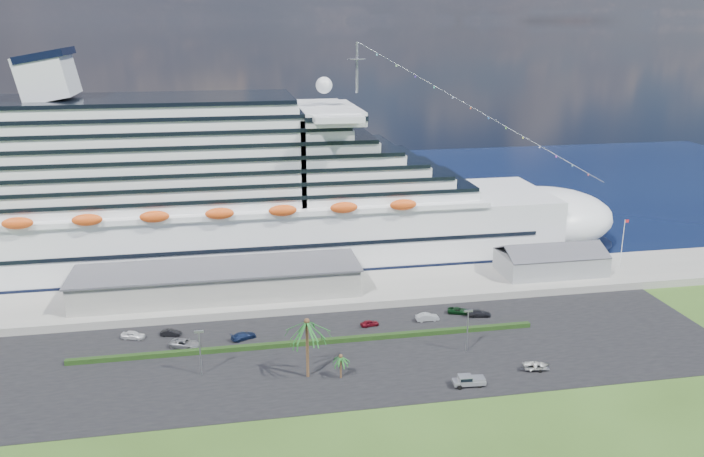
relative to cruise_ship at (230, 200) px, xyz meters
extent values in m
plane|color=#2F4B19|center=(21.53, -64.00, -16.69)|extent=(420.00, 420.00, 0.00)
cube|color=black|center=(21.53, -53.00, -16.63)|extent=(140.00, 38.00, 0.12)
cube|color=gray|center=(21.53, -24.00, -15.79)|extent=(240.00, 20.00, 1.80)
cube|color=black|center=(21.53, 66.00, -16.68)|extent=(420.00, 160.00, 0.02)
cube|color=silver|center=(1.53, 0.00, -8.69)|extent=(160.00, 30.00, 16.00)
ellipsoid|color=silver|center=(81.53, 0.00, -8.69)|extent=(40.00, 30.00, 16.00)
cube|color=black|center=(1.53, 0.00, -15.49)|extent=(164.00, 30.60, 2.40)
cube|color=silver|center=(-10.47, 0.00, 12.91)|extent=(128.00, 26.00, 24.80)
cube|color=silver|center=(24.33, 0.00, 20.71)|extent=(14.00, 38.00, 3.20)
cube|color=silver|center=(-38.47, 0.00, 30.31)|extent=(11.58, 14.00, 11.58)
cylinder|color=gray|center=(31.53, 0.00, 31.31)|extent=(0.70, 0.70, 12.00)
ellipsoid|color=#E24E15|center=(-2.47, -15.80, 1.11)|extent=(90.00, 2.40, 2.60)
ellipsoid|color=#E24E15|center=(-2.47, 15.80, 1.11)|extent=(90.00, 2.40, 2.60)
cube|color=black|center=(1.53, 0.00, -7.89)|extent=(144.00, 30.40, 0.90)
cube|color=gray|center=(-3.47, -24.00, -11.89)|extent=(60.00, 14.00, 6.00)
cube|color=#4C4C54|center=(-3.47, -24.00, -8.79)|extent=(61.00, 15.00, 0.40)
cube|color=gray|center=(73.53, -24.00, -12.49)|extent=(24.00, 12.00, 4.80)
cube|color=#4C4C54|center=(73.53, -27.00, -8.89)|extent=(24.00, 6.31, 2.74)
cube|color=#4C4C54|center=(73.53, -21.00, -8.89)|extent=(24.00, 6.31, 2.74)
cylinder|color=silver|center=(91.53, -24.00, -8.89)|extent=(0.16, 0.16, 12.00)
cube|color=red|center=(92.03, -24.00, -3.29)|extent=(1.00, 0.04, 0.70)
cube|color=black|center=(13.53, -48.00, -16.12)|extent=(88.00, 1.10, 0.90)
cylinder|color=gray|center=(-6.47, -56.00, -12.57)|extent=(0.24, 0.24, 8.00)
cube|color=gray|center=(-6.47, -56.00, -8.47)|extent=(1.60, 0.35, 0.35)
cylinder|color=gray|center=(41.53, -56.00, -12.57)|extent=(0.24, 0.24, 8.00)
cube|color=gray|center=(41.53, -56.00, -8.47)|extent=(1.60, 0.35, 0.35)
cylinder|color=#47301E|center=(11.53, -60.00, -11.44)|extent=(0.54, 0.54, 10.50)
sphere|color=#47301E|center=(11.53, -60.00, -6.19)|extent=(0.98, 0.98, 0.98)
cylinder|color=#47301E|center=(17.03, -61.50, -14.59)|extent=(0.35, 0.35, 4.20)
sphere|color=#47301E|center=(17.03, -61.50, -12.49)|extent=(0.73, 0.73, 0.73)
imported|color=silver|center=(-19.75, -39.39, -15.80)|extent=(4.87, 3.13, 1.54)
imported|color=black|center=(-12.71, -39.42, -15.93)|extent=(4.09, 2.19, 1.28)
imported|color=gray|center=(-9.80, -44.93, -15.79)|extent=(6.17, 4.48, 1.56)
imported|color=#132144|center=(1.12, -43.41, -15.86)|extent=(5.28, 3.76, 1.42)
imported|color=maroon|center=(26.15, -42.08, -15.95)|extent=(3.89, 2.11, 1.26)
imported|color=#AEB2B6|center=(38.27, -41.64, -15.80)|extent=(4.71, 1.66, 1.55)
imported|color=black|center=(45.66, -39.35, -15.95)|extent=(4.93, 3.51, 1.25)
imported|color=black|center=(49.36, -41.54, -15.86)|extent=(5.19, 2.76, 1.43)
cylinder|color=black|center=(35.76, -69.03, -16.17)|extent=(0.82, 0.34, 0.80)
cylinder|color=black|center=(35.76, -67.12, -16.17)|extent=(0.82, 0.34, 0.80)
cylinder|color=black|center=(39.28, -69.03, -16.17)|extent=(0.82, 0.34, 0.80)
cylinder|color=black|center=(39.28, -67.12, -16.17)|extent=(0.82, 0.34, 0.80)
cube|color=#AAABB1|center=(37.67, -68.07, -15.82)|extent=(5.55, 2.39, 0.70)
cube|color=#AAABB1|center=(39.13, -68.07, -15.42)|extent=(2.54, 2.13, 0.55)
cube|color=#AAABB1|center=(36.97, -68.07, -15.12)|extent=(2.34, 2.06, 0.95)
cube|color=black|center=(36.97, -68.07, -15.02)|extent=(2.14, 2.10, 0.55)
cube|color=#AAABB1|center=(35.36, -68.07, -15.62)|extent=(1.04, 1.97, 0.35)
cube|color=gray|center=(51.06, -65.23, -16.06)|extent=(4.45, 2.19, 0.11)
cylinder|color=gray|center=(49.11, -65.23, -16.06)|extent=(2.03, 0.38, 0.07)
cylinder|color=black|center=(51.43, -66.06, -16.28)|extent=(0.62, 0.29, 0.59)
cylinder|color=black|center=(51.43, -64.39, -16.28)|extent=(0.62, 0.29, 0.59)
imported|color=silver|center=(51.06, -65.23, -15.52)|extent=(5.15, 4.02, 0.97)
camera|label=1|loc=(-0.15, -165.05, 41.97)|focal=35.00mm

